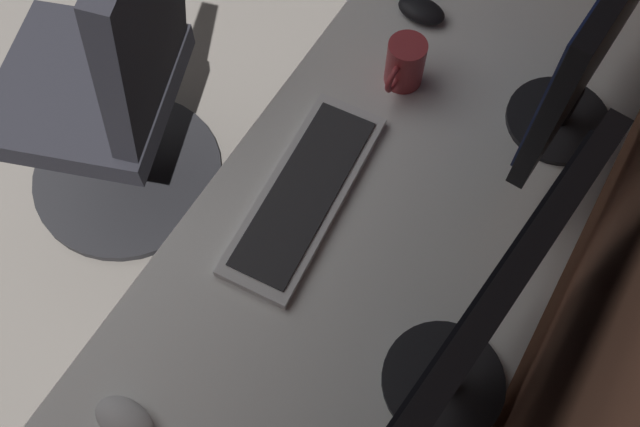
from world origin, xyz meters
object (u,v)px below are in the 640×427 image
keyboard_main (305,193)px  monitor_primary (473,333)px  office_chair (116,95)px  mouse_main (125,420)px  coffee_mug (405,64)px  drawer_pedestal (313,413)px  monitor_secondary (604,30)px  mouse_spare (421,10)px

keyboard_main → monitor_primary: bearing=64.1°
monitor_primary → office_chair: monitor_primary is taller
monitor_primary → keyboard_main: bearing=-115.9°
mouse_main → keyboard_main: bearing=176.4°
monitor_primary → office_chair: (-0.30, -0.99, -0.54)m
coffee_mug → drawer_pedestal: bearing=13.7°
monitor_primary → office_chair: bearing=-107.0°
drawer_pedestal → keyboard_main: bearing=-146.7°
coffee_mug → monitor_secondary: bearing=102.2°
drawer_pedestal → office_chair: 0.90m
monitor_primary → coffee_mug: (-0.50, -0.34, -0.22)m
drawer_pedestal → monitor_secondary: monitor_secondary is taller
coffee_mug → office_chair: size_ratio=0.12×
monitor_secondary → mouse_spare: 0.44m
monitor_secondary → office_chair: size_ratio=0.50×
monitor_primary → mouse_main: monitor_primary is taller
monitor_secondary → mouse_spare: monitor_secondary is taller
mouse_main → office_chair: (-0.61, -0.59, -0.29)m
mouse_main → coffee_mug: size_ratio=0.90×
office_chair → mouse_main: bearing=44.0°
keyboard_main → coffee_mug: (-0.32, 0.03, 0.04)m
drawer_pedestal → coffee_mug: coffee_mug is taller
monitor_secondary → keyboard_main: (0.39, -0.33, -0.25)m
drawer_pedestal → mouse_spare: bearing=-166.0°
keyboard_main → coffee_mug: bearing=174.6°
coffee_mug → office_chair: office_chair is taller
mouse_spare → coffee_mug: (0.17, 0.04, 0.04)m
drawer_pedestal → keyboard_main: (-0.27, -0.18, 0.39)m
drawer_pedestal → coffee_mug: bearing=-166.3°
coffee_mug → office_chair: bearing=-73.1°
keyboard_main → drawer_pedestal: bearing=33.3°
monitor_primary → drawer_pedestal: bearing=-65.0°
mouse_main → drawer_pedestal: bearing=137.1°
mouse_main → coffee_mug: coffee_mug is taller
keyboard_main → coffee_mug: coffee_mug is taller
monitor_primary → keyboard_main: (-0.18, -0.37, -0.26)m
office_chair → mouse_spare: bearing=121.0°
mouse_spare → coffee_mug: coffee_mug is taller
keyboard_main → mouse_main: 0.49m
mouse_spare → office_chair: 0.77m
mouse_main → coffee_mug: bearing=175.7°
office_chair → monitor_primary: bearing=73.0°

